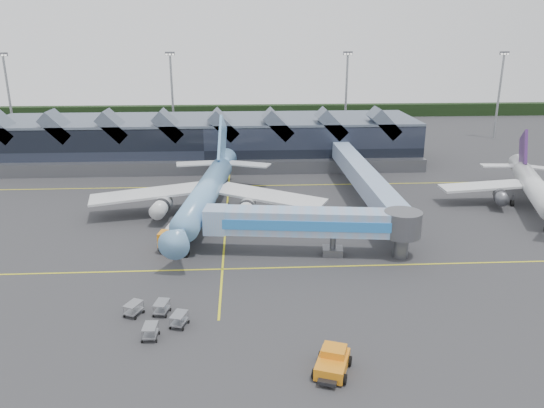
{
  "coord_description": "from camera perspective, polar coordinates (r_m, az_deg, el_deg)",
  "views": [
    {
      "loc": [
        2.66,
        -66.8,
        27.57
      ],
      "look_at": [
        6.59,
        1.75,
        5.0
      ],
      "focal_mm": 35.0,
      "sensor_mm": 36.0,
      "label": 1
    }
  ],
  "objects": [
    {
      "name": "taxi_stripes",
      "position": [
        81.64,
        -4.95,
        -1.61
      ],
      "size": [
        120.0,
        60.0,
        0.01
      ],
      "color": "yellow",
      "rests_on": "ground"
    },
    {
      "name": "ground",
      "position": [
        72.31,
        -5.15,
        -4.29
      ],
      "size": [
        260.0,
        260.0,
        0.0
      ],
      "primitive_type": "plane",
      "color": "#2C2C2E",
      "rests_on": "ground"
    },
    {
      "name": "baggage_carts",
      "position": [
        54.54,
        -12.34,
        -11.7
      ],
      "size": [
        6.75,
        6.57,
        1.36
      ],
      "rotation": [
        0.0,
        0.0,
        -0.29
      ],
      "color": "gray",
      "rests_on": "ground"
    },
    {
      "name": "tree_line_far",
      "position": [
        178.66,
        -4.16,
        9.92
      ],
      "size": [
        260.0,
        4.0,
        4.0
      ],
      "primitive_type": "cube",
      "color": "black",
      "rests_on": "ground"
    },
    {
      "name": "jet_bridge",
      "position": [
        67.47,
        5.64,
        -2.1
      ],
      "size": [
        27.47,
        7.14,
        6.18
      ],
      "rotation": [
        0.0,
        0.0,
        -0.12
      ],
      "color": "#7EA7D3",
      "rests_on": "ground"
    },
    {
      "name": "main_airliner",
      "position": [
        82.26,
        -6.94,
        1.44
      ],
      "size": [
        36.96,
        42.79,
        13.74
      ],
      "rotation": [
        0.0,
        0.0,
        -0.12
      ],
      "color": "#70A2E3",
      "rests_on": "ground"
    },
    {
      "name": "pushback_tug",
      "position": [
        46.96,
        6.53,
        -16.57
      ],
      "size": [
        3.89,
        4.91,
        1.98
      ],
      "rotation": [
        0.0,
        0.0,
        -0.35
      ],
      "color": "orange",
      "rests_on": "ground"
    },
    {
      "name": "light_masts",
      "position": [
        131.75,
        4.84,
        11.56
      ],
      "size": [
        132.4,
        42.56,
        22.45
      ],
      "color": "gray",
      "rests_on": "ground"
    },
    {
      "name": "regional_jet",
      "position": [
        95.8,
        26.29,
        1.73
      ],
      "size": [
        28.19,
        31.58,
        11.08
      ],
      "rotation": [
        0.0,
        0.0,
        -0.31
      ],
      "color": "silver",
      "rests_on": "ground"
    },
    {
      "name": "fuel_truck",
      "position": [
        73.23,
        -10.29,
        -2.76
      ],
      "size": [
        3.82,
        9.36,
        3.11
      ],
      "rotation": [
        0.0,
        0.0,
        -0.17
      ],
      "color": "black",
      "rests_on": "ground"
    },
    {
      "name": "terminal",
      "position": [
        116.64,
        -7.06,
        6.84
      ],
      "size": [
        90.0,
        22.25,
        12.52
      ],
      "color": "black",
      "rests_on": "ground"
    }
  ]
}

